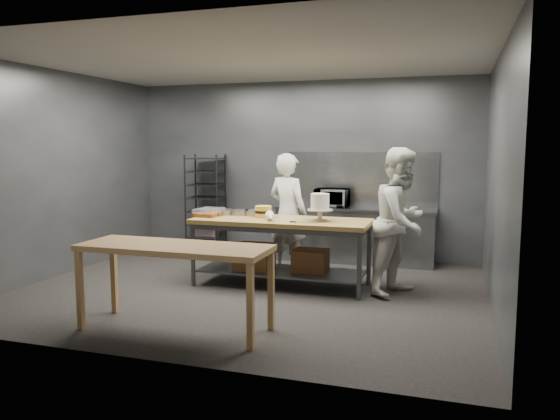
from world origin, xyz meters
name	(u,v)px	position (x,y,z in m)	size (l,w,h in m)	color
ground	(250,290)	(0.00, 0.00, 0.00)	(6.00, 6.00, 0.00)	black
back_wall	(301,169)	(0.00, 2.50, 1.50)	(6.00, 0.04, 3.00)	#4C4F54
work_table	(280,244)	(0.30, 0.36, 0.57)	(2.40, 0.90, 0.92)	olive
near_counter	(174,253)	(-0.18, -1.69, 0.81)	(2.00, 0.70, 0.90)	olive
back_counter	(354,235)	(1.00, 2.18, 0.45)	(2.60, 0.60, 0.90)	slate
splashback_panel	(359,179)	(1.00, 2.48, 1.35)	(2.60, 0.02, 0.90)	slate
speed_rack	(206,205)	(-1.64, 2.10, 0.86)	(0.70, 0.74, 1.75)	black
chef_behind	(288,214)	(0.18, 1.10, 0.90)	(0.66, 0.43, 1.80)	white
chef_right	(401,221)	(1.91, 0.46, 0.95)	(0.92, 0.72, 1.89)	silver
microwave	(332,198)	(0.61, 2.18, 1.05)	(0.54, 0.37, 0.30)	black
frosted_cake_stand	(320,204)	(0.86, 0.33, 1.15)	(0.34, 0.34, 0.37)	#B6AA92
layer_cake	(263,212)	(0.03, 0.45, 1.00)	(0.23, 0.23, 0.16)	gold
cake_pans	(241,212)	(-0.37, 0.59, 0.96)	(0.69, 0.33, 0.07)	gray
piping_bag	(270,217)	(0.25, 0.11, 0.98)	(0.12, 0.12, 0.38)	white
offset_spatula	(300,222)	(0.65, 0.11, 0.93)	(0.36, 0.02, 0.02)	slate
pastry_clamshells	(209,212)	(-0.75, 0.34, 0.98)	(0.33, 0.40, 0.11)	brown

